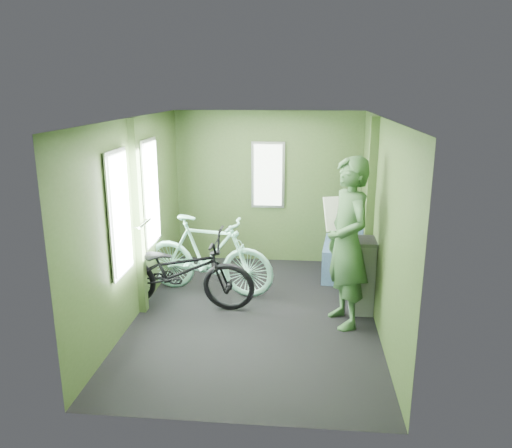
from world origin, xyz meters
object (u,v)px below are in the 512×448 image
Objects in this scene: passenger at (347,243)px; bench_seat at (344,255)px; waste_box at (362,275)px; bicycle_mint at (209,293)px; bicycle_black at (180,308)px.

bench_seat is at bearing 155.97° from passenger.
passenger is at bearing -122.48° from waste_box.
bench_seat reaches higher than waste_box.
waste_box is (1.93, -0.34, 0.45)m from bicycle_mint.
bench_seat is at bearing -54.06° from bicycle_black.
bicycle_black is 2.07× the size of waste_box.
bicycle_mint reaches higher than bicycle_black.
bicycle_black is 1.85× the size of bench_seat.
bench_seat is at bearing -53.75° from bicycle_mint.
bench_seat is (2.09, 1.34, 0.30)m from bicycle_black.
passenger reaches higher than waste_box.
waste_box reaches higher than bicycle_black.
passenger is 2.13× the size of waste_box.
bench_seat reaches higher than bicycle_mint.
bench_seat is (-0.11, 1.19, -0.15)m from waste_box.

